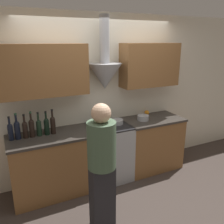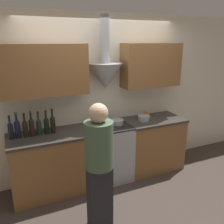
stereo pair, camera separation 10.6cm
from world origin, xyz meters
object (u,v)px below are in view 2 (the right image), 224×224
at_px(wine_bottle_2, 25,128).
at_px(wine_bottle_5, 47,125).
at_px(wine_bottle_1, 17,128).
at_px(stove_range, 109,152).
at_px(wine_bottle_3, 32,126).
at_px(wine_bottle_4, 39,126).
at_px(stock_pot, 101,123).
at_px(saucepan, 144,118).
at_px(wine_bottle_6, 53,123).
at_px(orange_fruit, 148,113).
at_px(mixing_bowl, 117,122).
at_px(person_foreground_left, 99,162).
at_px(wine_bottle_0, 11,130).

height_order(wine_bottle_2, wine_bottle_5, wine_bottle_5).
bearing_deg(wine_bottle_1, stove_range, -2.63).
bearing_deg(wine_bottle_3, wine_bottle_4, 6.96).
distance_m(wine_bottle_4, wine_bottle_5, 0.10).
bearing_deg(stove_range, stock_pot, 178.01).
bearing_deg(saucepan, wine_bottle_3, 178.21).
height_order(wine_bottle_6, orange_fruit, wine_bottle_6).
xyz_separation_m(wine_bottle_4, saucepan, (1.67, -0.07, -0.09)).
relative_size(wine_bottle_3, wine_bottle_5, 1.06).
distance_m(wine_bottle_1, mixing_bowl, 1.47).
distance_m(stock_pot, saucepan, 0.76).
height_order(stove_range, stock_pot, stock_pot).
bearing_deg(wine_bottle_3, wine_bottle_1, 176.41).
relative_size(saucepan, person_foreground_left, 0.12).
bearing_deg(wine_bottle_6, wine_bottle_4, 177.81).
xyz_separation_m(wine_bottle_0, person_foreground_left, (0.88, -1.00, -0.18)).
distance_m(stove_range, wine_bottle_4, 1.20).
height_order(stove_range, person_foreground_left, person_foreground_left).
bearing_deg(saucepan, wine_bottle_6, 177.69).
distance_m(wine_bottle_4, orange_fruit, 1.89).
height_order(wine_bottle_3, mixing_bowl, wine_bottle_3).
height_order(wine_bottle_0, saucepan, wine_bottle_0).
distance_m(stove_range, wine_bottle_5, 1.12).
xyz_separation_m(wine_bottle_5, stock_pot, (0.81, -0.04, -0.07)).
bearing_deg(wine_bottle_1, mixing_bowl, -1.17).
height_order(wine_bottle_2, wine_bottle_6, wine_bottle_6).
distance_m(wine_bottle_1, wine_bottle_3, 0.19).
bearing_deg(wine_bottle_3, stove_range, -2.47).
distance_m(wine_bottle_1, stock_pot, 1.19).
height_order(wine_bottle_5, mixing_bowl, wine_bottle_5).
distance_m(wine_bottle_0, orange_fruit, 2.26).
bearing_deg(person_foreground_left, wine_bottle_3, 121.75).
bearing_deg(wine_bottle_5, wine_bottle_2, 179.60).
bearing_deg(stock_pot, wine_bottle_5, 176.94).
height_order(wine_bottle_3, person_foreground_left, person_foreground_left).
height_order(wine_bottle_3, wine_bottle_6, wine_bottle_3).
bearing_deg(wine_bottle_2, wine_bottle_3, -0.39).
relative_size(stove_range, wine_bottle_4, 2.69).
height_order(stove_range, wine_bottle_0, wine_bottle_0).
bearing_deg(wine_bottle_6, person_foreground_left, -71.95).
height_order(stock_pot, person_foreground_left, person_foreground_left).
bearing_deg(wine_bottle_0, mixing_bowl, -1.13).
height_order(wine_bottle_3, wine_bottle_5, wine_bottle_3).
relative_size(wine_bottle_4, stock_pot, 1.37).
bearing_deg(wine_bottle_5, wine_bottle_3, 179.59).
relative_size(wine_bottle_2, orange_fruit, 4.04).
distance_m(wine_bottle_5, orange_fruit, 1.79).
bearing_deg(mixing_bowl, orange_fruit, 14.38).
height_order(stove_range, wine_bottle_3, wine_bottle_3).
height_order(wine_bottle_4, saucepan, wine_bottle_4).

